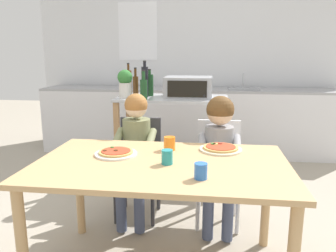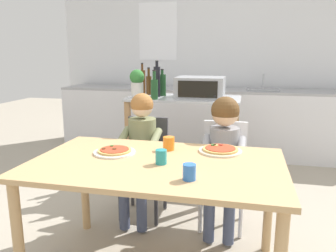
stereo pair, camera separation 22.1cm
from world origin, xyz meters
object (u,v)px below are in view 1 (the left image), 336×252
dining_chair_left (139,160)px  potted_herb_plant (125,83)px  child_in_olive_shirt (135,144)px  drinking_cup_blue (201,171)px  kitchen_island_cart (172,127)px  drinking_cup_teal (167,157)px  bottle_clear_vinegar (136,85)px  toaster_oven (188,87)px  child_in_grey_shirt (219,144)px  dining_table (162,176)px  bottle_squat_spirits (145,81)px  drinking_cup_orange (170,143)px  pizza_plate_white (116,153)px  dining_chair_right (218,164)px  pizza_plate_cream (221,148)px  bottle_dark_olive_oil (150,85)px  bottle_tall_green_wine (144,88)px  bottle_brown_beer (129,82)px

dining_chair_left → potted_herb_plant: bearing=113.4°
child_in_olive_shirt → drinking_cup_blue: 1.03m
kitchen_island_cart → drinking_cup_teal: 1.49m
bottle_clear_vinegar → drinking_cup_teal: bearing=-71.3°
bottle_clear_vinegar → toaster_oven: bearing=-11.4°
toaster_oven → child_in_grey_shirt: bearing=-70.7°
dining_table → drinking_cup_teal: 0.14m
dining_table → child_in_olive_shirt: size_ratio=1.45×
potted_herb_plant → dining_chair_left: size_ratio=0.34×
potted_herb_plant → bottle_squat_spirits: bearing=24.6°
drinking_cup_orange → child_in_olive_shirt: bearing=130.4°
kitchen_island_cart → pizza_plate_white: size_ratio=4.16×
toaster_oven → dining_chair_right: (0.29, -0.72, -0.54)m
toaster_oven → pizza_plate_cream: size_ratio=1.66×
dining_chair_right → bottle_squat_spirits: bearing=136.3°
kitchen_island_cart → bottle_dark_olive_oil: (-0.24, 0.07, 0.42)m
bottle_tall_green_wine → potted_herb_plant: bottle_tall_green_wine is taller
dining_table → pizza_plate_cream: bearing=39.4°
dining_chair_right → child_in_olive_shirt: size_ratio=0.79×
potted_herb_plant → drinking_cup_blue: potted_herb_plant is taller
bottle_tall_green_wine → bottle_dark_olive_oil: (0.00, 0.29, 0.01)m
dining_table → drinking_cup_blue: (0.24, -0.24, 0.13)m
drinking_cup_blue → dining_table: bearing=134.5°
bottle_clear_vinegar → bottle_brown_beer: (-0.09, 0.05, 0.02)m
bottle_squat_spirits → pizza_plate_white: (0.07, -1.31, -0.34)m
kitchen_island_cart → dining_table: 1.45m
dining_table → child_in_grey_shirt: (0.35, 0.60, 0.04)m
drinking_cup_teal → drinking_cup_orange: size_ratio=0.96×
toaster_oven → bottle_squat_spirits: bearing=-175.6°
dining_chair_right → pizza_plate_white: (-0.65, -0.62, 0.26)m
dining_chair_left → child_in_olive_shirt: bearing=-90.0°
kitchen_island_cart → bottle_tall_green_wine: bottle_tall_green_wine is taller
bottle_clear_vinegar → drinking_cup_blue: (0.74, -1.80, -0.26)m
kitchen_island_cart → dining_chair_right: (0.45, -0.72, -0.13)m
bottle_brown_beer → kitchen_island_cart: bearing=-19.4°
dining_chair_left → drinking_cup_blue: dining_chair_left is taller
kitchen_island_cart → child_in_grey_shirt: child_in_grey_shirt is taller
bottle_clear_vinegar → pizza_plate_white: (0.20, -1.46, -0.29)m
bottle_dark_olive_oil → potted_herb_plant: bearing=-139.4°
child_in_grey_shirt → drinking_cup_teal: size_ratio=12.09×
drinking_cup_teal → potted_herb_plant: bearing=113.4°
toaster_oven → bottle_squat_spirits: size_ratio=1.29×
dining_table → child_in_grey_shirt: 0.70m
dining_chair_left → drinking_cup_teal: 0.90m
bottle_squat_spirits → dining_chair_left: bottle_squat_spirits is taller
drinking_cup_teal → bottle_brown_beer: bearing=110.8°
toaster_oven → dining_chair_left: size_ratio=0.57×
bottle_tall_green_wine → child_in_grey_shirt: bottle_tall_green_wine is taller
kitchen_island_cart → dining_table: size_ratio=0.74×
bottle_brown_beer → drinking_cup_orange: size_ratio=3.74×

